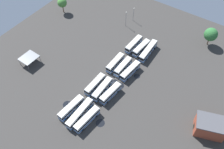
% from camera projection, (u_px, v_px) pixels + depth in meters
% --- Properties ---
extents(ground_plane, '(119.79, 119.79, 0.00)m').
position_uv_depth(ground_plane, '(113.00, 80.00, 102.11)').
color(ground_plane, '#383533').
extents(bus_row0_slot0, '(11.01, 2.81, 3.48)m').
position_uv_depth(bus_row0_slot0, '(134.00, 44.00, 113.06)').
color(bus_row0_slot0, silver).
rests_on(bus_row0_slot0, ground_plane).
extents(bus_row0_slot1, '(10.75, 3.30, 3.48)m').
position_uv_depth(bus_row0_slot1, '(141.00, 48.00, 111.48)').
color(bus_row0_slot1, silver).
rests_on(bus_row0_slot1, ground_plane).
extents(bus_row0_slot2, '(13.40, 2.90, 3.48)m').
position_uv_depth(bus_row0_slot2, '(148.00, 51.00, 110.34)').
color(bus_row0_slot2, silver).
rests_on(bus_row0_slot2, ground_plane).
extents(bus_row1_slot0, '(10.71, 2.58, 3.48)m').
position_uv_depth(bus_row1_slot0, '(115.00, 63.00, 105.70)').
color(bus_row1_slot0, silver).
rests_on(bus_row1_slot0, ground_plane).
extents(bus_row1_slot1, '(10.43, 2.59, 3.48)m').
position_uv_depth(bus_row1_slot1, '(123.00, 67.00, 104.33)').
color(bus_row1_slot1, silver).
rests_on(bus_row1_slot1, ground_plane).
extents(bus_row1_slot2, '(11.11, 3.51, 3.48)m').
position_uv_depth(bus_row1_slot2, '(130.00, 71.00, 102.79)').
color(bus_row1_slot2, silver).
rests_on(bus_row1_slot2, ground_plane).
extents(bus_row2_slot0, '(10.73, 2.64, 3.48)m').
position_uv_depth(bus_row2_slot0, '(95.00, 84.00, 98.30)').
color(bus_row2_slot0, silver).
rests_on(bus_row2_slot0, ground_plane).
extents(bus_row2_slot1, '(11.13, 2.78, 3.48)m').
position_uv_depth(bus_row2_slot1, '(102.00, 89.00, 96.88)').
color(bus_row2_slot1, silver).
rests_on(bus_row2_slot1, ground_plane).
extents(bus_row2_slot2, '(10.64, 3.48, 3.48)m').
position_uv_depth(bus_row2_slot2, '(110.00, 93.00, 95.58)').
color(bus_row2_slot2, silver).
rests_on(bus_row2_slot2, ground_plane).
extents(bus_row3_slot0, '(11.54, 3.38, 3.48)m').
position_uv_depth(bus_row3_slot0, '(71.00, 108.00, 91.36)').
color(bus_row3_slot0, silver).
rests_on(bus_row3_slot0, ground_plane).
extents(bus_row3_slot1, '(13.36, 2.66, 3.48)m').
position_uv_depth(bus_row3_slot1, '(80.00, 113.00, 89.93)').
color(bus_row3_slot1, silver).
rests_on(bus_row3_slot1, ground_plane).
extents(bus_row3_slot2, '(11.51, 3.50, 3.48)m').
position_uv_depth(bus_row3_slot2, '(87.00, 119.00, 88.33)').
color(bus_row3_slot2, silver).
rests_on(bus_row3_slot2, ground_plane).
extents(depot_building, '(10.20, 12.13, 6.24)m').
position_uv_depth(depot_building, '(210.00, 127.00, 85.04)').
color(depot_building, '#99422D').
rests_on(depot_building, ground_plane).
extents(maintenance_shelter, '(7.30, 6.53, 3.46)m').
position_uv_depth(maintenance_shelter, '(29.00, 58.00, 105.66)').
color(maintenance_shelter, slate).
rests_on(maintenance_shelter, ground_plane).
extents(lamp_post_mid_lot, '(0.56, 0.28, 8.19)m').
position_uv_depth(lamp_post_mid_lot, '(126.00, 18.00, 120.83)').
color(lamp_post_mid_lot, slate).
rests_on(lamp_post_mid_lot, ground_plane).
extents(lamp_post_near_entrance, '(0.56, 0.28, 7.50)m').
position_uv_depth(lamp_post_near_entrance, '(134.00, 14.00, 123.70)').
color(lamp_post_near_entrance, slate).
rests_on(lamp_post_near_entrance, ground_plane).
extents(tree_north_edge, '(6.05, 6.05, 8.91)m').
position_uv_depth(tree_north_edge, '(211.00, 34.00, 111.24)').
color(tree_north_edge, brown).
rests_on(tree_north_edge, ground_plane).
extents(tree_west_edge, '(4.81, 4.81, 8.03)m').
position_uv_depth(tree_west_edge, '(62.00, 3.00, 127.26)').
color(tree_west_edge, brown).
rests_on(tree_west_edge, ground_plane).
extents(puddle_back_corner, '(3.35, 3.35, 0.01)m').
position_uv_depth(puddle_back_corner, '(67.00, 105.00, 94.44)').
color(puddle_back_corner, black).
rests_on(puddle_back_corner, ground_plane).
extents(puddle_front_lane, '(3.28, 3.28, 0.01)m').
position_uv_depth(puddle_front_lane, '(100.00, 123.00, 89.41)').
color(puddle_front_lane, black).
rests_on(puddle_front_lane, ground_plane).
extents(puddle_between_rows, '(2.37, 2.37, 0.01)m').
position_uv_depth(puddle_between_rows, '(115.00, 82.00, 101.55)').
color(puddle_between_rows, black).
rests_on(puddle_between_rows, ground_plane).
extents(puddle_centre_drain, '(3.62, 3.62, 0.01)m').
position_uv_depth(puddle_centre_drain, '(120.00, 86.00, 100.15)').
color(puddle_centre_drain, black).
rests_on(puddle_centre_drain, ground_plane).
extents(puddle_near_shelter, '(2.73, 2.73, 0.01)m').
position_uv_depth(puddle_near_shelter, '(137.00, 76.00, 103.37)').
color(puddle_near_shelter, black).
rests_on(puddle_near_shelter, ground_plane).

